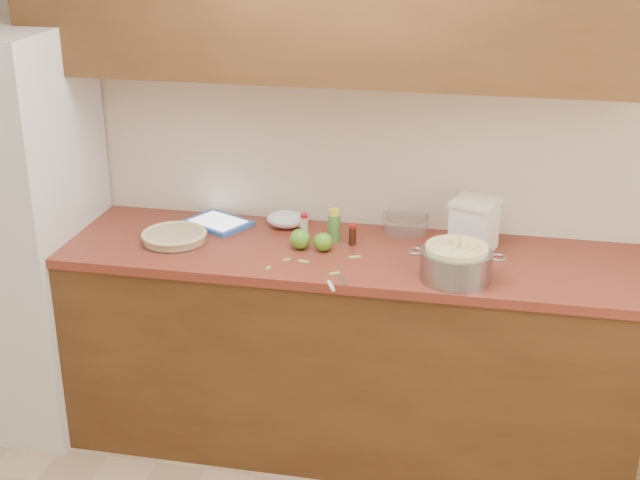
% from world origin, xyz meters
% --- Properties ---
extents(room_shell, '(3.60, 3.60, 3.60)m').
position_xyz_m(room_shell, '(0.00, 0.00, 1.30)').
color(room_shell, tan).
rests_on(room_shell, ground).
extents(counter_run, '(2.64, 0.68, 0.92)m').
position_xyz_m(counter_run, '(0.00, 1.48, 0.46)').
color(counter_run, '#573718').
rests_on(counter_run, ground).
extents(fridge, '(0.70, 0.70, 1.80)m').
position_xyz_m(fridge, '(-1.44, 1.44, 0.90)').
color(fridge, silver).
rests_on(fridge, ground).
extents(pie, '(0.29, 0.29, 0.05)m').
position_xyz_m(pie, '(-0.64, 1.43, 0.94)').
color(pie, silver).
rests_on(pie, counter_run).
extents(colander, '(0.37, 0.28, 0.14)m').
position_xyz_m(colander, '(0.55, 1.28, 0.99)').
color(colander, gray).
rests_on(colander, counter_run).
extents(flour_canister, '(0.22, 0.22, 0.22)m').
position_xyz_m(flour_canister, '(0.61, 1.60, 1.03)').
color(flour_canister, white).
rests_on(flour_canister, counter_run).
extents(tablet, '(0.33, 0.31, 0.02)m').
position_xyz_m(tablet, '(-0.52, 1.66, 0.93)').
color(tablet, blue).
rests_on(tablet, counter_run).
extents(paring_knife, '(0.08, 0.15, 0.01)m').
position_xyz_m(paring_knife, '(0.10, 1.12, 0.93)').
color(paring_knife, gray).
rests_on(paring_knife, counter_run).
extents(lemon_bottle, '(0.05, 0.05, 0.14)m').
position_xyz_m(lemon_bottle, '(0.02, 1.57, 0.99)').
color(lemon_bottle, '#4C8C38').
rests_on(lemon_bottle, counter_run).
extents(cinnamon_shaker, '(0.04, 0.04, 0.09)m').
position_xyz_m(cinnamon_shaker, '(-0.12, 1.63, 0.96)').
color(cinnamon_shaker, beige).
rests_on(cinnamon_shaker, counter_run).
extents(vanilla_bottle, '(0.03, 0.03, 0.09)m').
position_xyz_m(vanilla_bottle, '(0.10, 1.55, 0.96)').
color(vanilla_bottle, black).
rests_on(vanilla_bottle, counter_run).
extents(mixing_bowl, '(0.21, 0.21, 0.08)m').
position_xyz_m(mixing_bowl, '(0.31, 1.75, 0.96)').
color(mixing_bowl, silver).
rests_on(mixing_bowl, counter_run).
extents(paper_towel, '(0.20, 0.18, 0.07)m').
position_xyz_m(paper_towel, '(-0.22, 1.69, 0.96)').
color(paper_towel, white).
rests_on(paper_towel, counter_run).
extents(apple_left, '(0.09, 0.09, 0.10)m').
position_xyz_m(apple_left, '(-0.10, 1.46, 0.96)').
color(apple_left, '#509521').
rests_on(apple_left, counter_run).
extents(apple_center, '(0.08, 0.08, 0.09)m').
position_xyz_m(apple_center, '(-0.00, 1.46, 0.96)').
color(apple_center, '#509521').
rests_on(apple_center, counter_run).
extents(peel_a, '(0.05, 0.04, 0.00)m').
position_xyz_m(peel_a, '(0.14, 1.42, 0.92)').
color(peel_a, '#8EC45F').
rests_on(peel_a, counter_run).
extents(peel_b, '(0.05, 0.03, 0.00)m').
position_xyz_m(peel_b, '(-0.06, 1.33, 0.92)').
color(peel_b, '#8EC45F').
rests_on(peel_b, counter_run).
extents(peel_c, '(0.04, 0.04, 0.00)m').
position_xyz_m(peel_c, '(0.09, 1.24, 0.92)').
color(peel_c, '#8EC45F').
rests_on(peel_c, counter_run).
extents(peel_d, '(0.03, 0.03, 0.00)m').
position_xyz_m(peel_d, '(-0.13, 1.33, 0.92)').
color(peel_d, '#8EC45F').
rests_on(peel_d, counter_run).
extents(peel_e, '(0.02, 0.03, 0.00)m').
position_xyz_m(peel_e, '(-0.18, 1.24, 0.92)').
color(peel_e, '#8EC45F').
rests_on(peel_e, counter_run).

